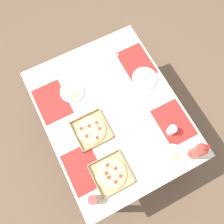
{
  "coord_description": "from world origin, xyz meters",
  "views": [
    {
      "loc": [
        0.58,
        -0.3,
        2.68
      ],
      "look_at": [
        0.0,
        0.0,
        0.74
      ],
      "focal_mm": 38.16,
      "sensor_mm": 36.0,
      "label": 1
    }
  ],
  "objects_px": {
    "pizza_box_center": "(111,174)",
    "cup_dark": "(171,130)",
    "pizza_box_corner_left": "(91,130)",
    "plate_middle": "(173,156)",
    "cup_spare": "(93,200)",
    "plate_near_left": "(72,92)",
    "plate_far_left": "(145,78)",
    "soda_bottle": "(199,151)"
  },
  "relations": [
    {
      "from": "plate_far_left",
      "to": "cup_dark",
      "type": "bearing_deg",
      "value": -6.01
    },
    {
      "from": "pizza_box_corner_left",
      "to": "soda_bottle",
      "type": "xyz_separation_m",
      "value": [
        0.56,
        0.65,
        0.12
      ]
    },
    {
      "from": "plate_middle",
      "to": "plate_far_left",
      "type": "relative_size",
      "value": 0.91
    },
    {
      "from": "plate_middle",
      "to": "soda_bottle",
      "type": "distance_m",
      "value": 0.21
    },
    {
      "from": "plate_near_left",
      "to": "soda_bottle",
      "type": "relative_size",
      "value": 0.67
    },
    {
      "from": "plate_middle",
      "to": "pizza_box_center",
      "type": "bearing_deg",
      "value": -102.27
    },
    {
      "from": "pizza_box_center",
      "to": "plate_middle",
      "type": "xyz_separation_m",
      "value": [
        0.11,
        0.51,
        -0.0
      ]
    },
    {
      "from": "plate_middle",
      "to": "cup_spare",
      "type": "height_order",
      "value": "cup_spare"
    },
    {
      "from": "cup_dark",
      "to": "plate_middle",
      "type": "bearing_deg",
      "value": -25.66
    },
    {
      "from": "soda_bottle",
      "to": "cup_dark",
      "type": "distance_m",
      "value": 0.27
    },
    {
      "from": "plate_near_left",
      "to": "soda_bottle",
      "type": "bearing_deg",
      "value": 34.33
    },
    {
      "from": "pizza_box_corner_left",
      "to": "soda_bottle",
      "type": "height_order",
      "value": "soda_bottle"
    },
    {
      "from": "pizza_box_corner_left",
      "to": "plate_middle",
      "type": "bearing_deg",
      "value": 44.46
    },
    {
      "from": "plate_near_left",
      "to": "cup_spare",
      "type": "relative_size",
      "value": 2.11
    },
    {
      "from": "plate_middle",
      "to": "cup_dark",
      "type": "bearing_deg",
      "value": 154.34
    },
    {
      "from": "soda_bottle",
      "to": "cup_dark",
      "type": "bearing_deg",
      "value": -164.02
    },
    {
      "from": "plate_far_left",
      "to": "plate_near_left",
      "type": "relative_size",
      "value": 1.05
    },
    {
      "from": "pizza_box_corner_left",
      "to": "cup_spare",
      "type": "xyz_separation_m",
      "value": [
        0.5,
        -0.22,
        0.04
      ]
    },
    {
      "from": "pizza_box_center",
      "to": "plate_far_left",
      "type": "relative_size",
      "value": 1.25
    },
    {
      "from": "plate_near_left",
      "to": "cup_dark",
      "type": "distance_m",
      "value": 0.91
    },
    {
      "from": "plate_middle",
      "to": "cup_spare",
      "type": "relative_size",
      "value": 2.01
    },
    {
      "from": "pizza_box_corner_left",
      "to": "cup_dark",
      "type": "distance_m",
      "value": 0.66
    },
    {
      "from": "plate_middle",
      "to": "plate_far_left",
      "type": "distance_m",
      "value": 0.73
    },
    {
      "from": "cup_spare",
      "to": "pizza_box_corner_left",
      "type": "bearing_deg",
      "value": 156.07
    },
    {
      "from": "cup_spare",
      "to": "pizza_box_center",
      "type": "bearing_deg",
      "value": 117.89
    },
    {
      "from": "plate_far_left",
      "to": "pizza_box_center",
      "type": "bearing_deg",
      "value": -47.28
    },
    {
      "from": "pizza_box_center",
      "to": "cup_dark",
      "type": "height_order",
      "value": "cup_dark"
    },
    {
      "from": "pizza_box_center",
      "to": "cup_dark",
      "type": "bearing_deg",
      "value": 97.3
    },
    {
      "from": "pizza_box_center",
      "to": "plate_near_left",
      "type": "height_order",
      "value": "pizza_box_center"
    },
    {
      "from": "soda_bottle",
      "to": "pizza_box_corner_left",
      "type": "bearing_deg",
      "value": -130.57
    },
    {
      "from": "pizza_box_corner_left",
      "to": "plate_near_left",
      "type": "xyz_separation_m",
      "value": [
        -0.39,
        0.0,
        -0.0
      ]
    },
    {
      "from": "plate_middle",
      "to": "cup_spare",
      "type": "xyz_separation_m",
      "value": [
        -0.0,
        -0.71,
        0.04
      ]
    },
    {
      "from": "plate_far_left",
      "to": "pizza_box_corner_left",
      "type": "bearing_deg",
      "value": -71.62
    },
    {
      "from": "plate_middle",
      "to": "cup_spare",
      "type": "bearing_deg",
      "value": -90.09
    },
    {
      "from": "soda_bottle",
      "to": "cup_dark",
      "type": "relative_size",
      "value": 3.05
    },
    {
      "from": "pizza_box_corner_left",
      "to": "plate_far_left",
      "type": "height_order",
      "value": "pizza_box_corner_left"
    },
    {
      "from": "plate_near_left",
      "to": "cup_dark",
      "type": "xyz_separation_m",
      "value": [
        0.71,
        0.58,
        0.04
      ]
    },
    {
      "from": "soda_bottle",
      "to": "cup_dark",
      "type": "height_order",
      "value": "soda_bottle"
    },
    {
      "from": "pizza_box_center",
      "to": "plate_middle",
      "type": "bearing_deg",
      "value": 77.73
    },
    {
      "from": "soda_bottle",
      "to": "pizza_box_center",
      "type": "bearing_deg",
      "value": -104.04
    },
    {
      "from": "plate_far_left",
      "to": "cup_spare",
      "type": "relative_size",
      "value": 2.22
    },
    {
      "from": "plate_near_left",
      "to": "plate_far_left",
      "type": "bearing_deg",
      "value": 74.21
    }
  ]
}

